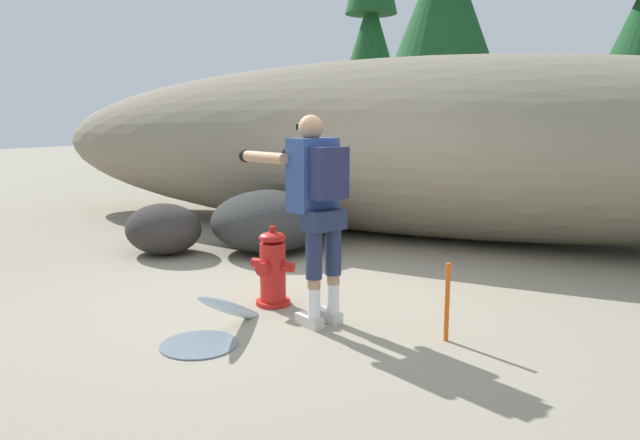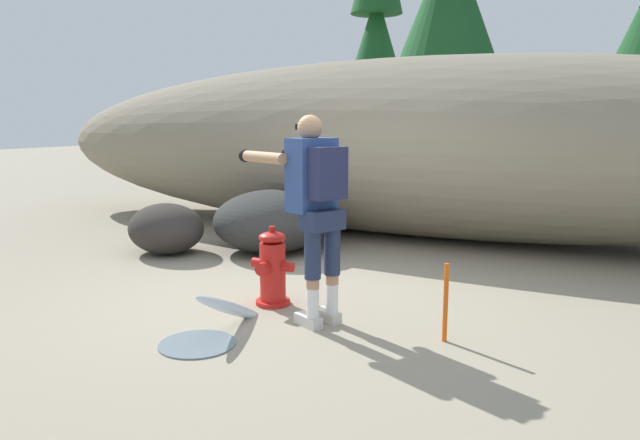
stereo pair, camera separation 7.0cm
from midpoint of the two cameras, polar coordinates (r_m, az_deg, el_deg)
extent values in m
cube|color=gray|center=(5.43, -1.96, -8.06)|extent=(56.00, 56.00, 0.04)
ellipsoid|color=gray|center=(8.51, 9.80, 7.02)|extent=(13.24, 3.20, 2.51)
cylinder|color=red|center=(5.33, -4.22, -7.99)|extent=(0.31, 0.31, 0.04)
cylinder|color=red|center=(5.25, -4.26, -5.05)|extent=(0.23, 0.23, 0.53)
ellipsoid|color=red|center=(5.18, -4.30, -1.70)|extent=(0.24, 0.24, 0.10)
cylinder|color=red|center=(5.16, -4.31, -0.89)|extent=(0.06, 0.06, 0.05)
cylinder|color=red|center=(5.32, -5.75, -4.18)|extent=(0.09, 0.09, 0.09)
cylinder|color=red|center=(5.15, -2.73, -4.58)|extent=(0.09, 0.09, 0.09)
cylinder|color=red|center=(5.10, -5.19, -4.77)|extent=(0.11, 0.09, 0.11)
ellipsoid|color=silver|center=(4.79, -8.10, -8.58)|extent=(0.10, 0.96, 0.54)
cylinder|color=slate|center=(4.50, -11.45, -11.78)|extent=(0.57, 0.57, 0.01)
cube|color=beige|center=(4.77, -0.73, -9.81)|extent=(0.28, 0.20, 0.09)
cylinder|color=white|center=(4.67, -0.28, -8.10)|extent=(0.10, 0.10, 0.24)
cylinder|color=tan|center=(4.62, -0.28, -6.21)|extent=(0.10, 0.10, 0.08)
cylinder|color=#232D4C|center=(4.56, -0.28, -3.26)|extent=(0.13, 0.13, 0.41)
cube|color=beige|center=(4.89, 1.14, -9.32)|extent=(0.28, 0.20, 0.09)
cylinder|color=white|center=(4.79, 1.61, -7.64)|extent=(0.10, 0.10, 0.24)
cylinder|color=tan|center=(4.74, 1.62, -5.80)|extent=(0.10, 0.10, 0.08)
cylinder|color=#232D4C|center=(4.68, 1.64, -2.91)|extent=(0.13, 0.13, 0.41)
cube|color=#232D4C|center=(4.57, 0.70, 0.03)|extent=(0.31, 0.37, 0.16)
cube|color=#2D4784|center=(4.63, -0.39, 4.42)|extent=(0.37, 0.43, 0.58)
cube|color=#23284C|center=(4.48, 1.21, 4.60)|extent=(0.26, 0.32, 0.40)
sphere|color=tan|center=(4.63, -0.55, 9.01)|extent=(0.20, 0.20, 0.20)
cube|color=black|center=(4.70, -1.19, 9.08)|extent=(0.08, 0.14, 0.04)
cylinder|color=tan|center=(4.79, -5.22, 6.13)|extent=(0.56, 0.32, 0.09)
sphere|color=black|center=(5.02, -6.94, 6.26)|extent=(0.11, 0.11, 0.11)
cylinder|color=tan|center=(5.05, -1.03, 6.35)|extent=(0.56, 0.32, 0.09)
sphere|color=black|center=(5.27, -2.84, 6.48)|extent=(0.11, 0.11, 0.11)
ellipsoid|color=#2E2F2E|center=(7.37, -4.39, -0.06)|extent=(1.91, 1.96, 0.78)
ellipsoid|color=#312C29|center=(7.47, -14.53, -0.80)|extent=(1.25, 1.18, 0.62)
cylinder|color=#47331E|center=(14.99, 5.46, 6.44)|extent=(0.24, 0.24, 1.56)
cone|color=#194C23|center=(15.04, 5.61, 15.45)|extent=(1.96, 1.96, 3.16)
cylinder|color=#47331E|center=(11.61, 12.09, 5.74)|extent=(0.31, 0.31, 1.74)
cone|color=#194C23|center=(11.72, 12.55, 18.22)|extent=(2.59, 2.59, 3.34)
cylinder|color=#E55914|center=(4.49, 12.61, -7.89)|extent=(0.04, 0.04, 0.60)
camera|label=1|loc=(0.04, -89.62, 0.07)|focal=32.78mm
camera|label=2|loc=(0.04, 90.38, -0.07)|focal=32.78mm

